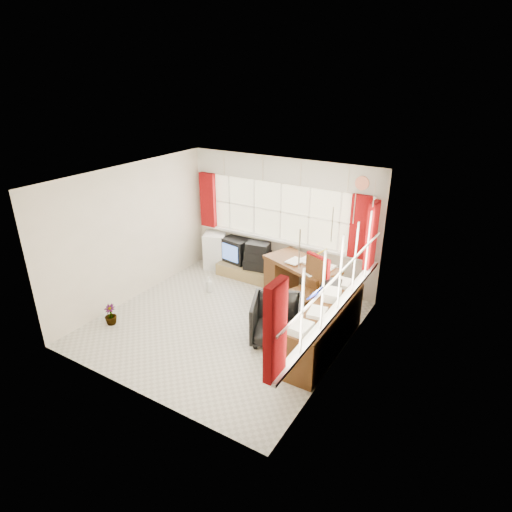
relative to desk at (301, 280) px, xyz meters
The scene contains 20 objects.
ground 1.62m from the desk, 120.27° to the right, with size 4.00×4.00×0.00m, color beige.
room_walls 1.88m from the desk, 120.27° to the right, with size 4.00×4.00×4.00m.
window_back 1.11m from the desk, 142.37° to the left, with size 3.70×0.12×3.60m.
window_right 1.84m from the desk, 49.10° to the right, with size 0.12×3.70×3.60m.
curtains 1.10m from the desk, 71.08° to the right, with size 3.83×3.83×1.15m.
overhead_cabinets 1.85m from the desk, 61.29° to the right, with size 3.98×3.98×0.48m.
desk is the anchor object (origin of this frame).
desk_lamp 0.76m from the desk, ahead, with size 0.16×0.14×0.38m.
task_chair 0.71m from the desk, 50.19° to the right, with size 0.66×0.67×1.20m.
office_chair 1.32m from the desk, 80.91° to the right, with size 0.77×0.79×0.72m, color black.
radiator 0.83m from the desk, 92.76° to the right, with size 0.42×0.21×0.61m.
credenza 1.48m from the desk, 50.32° to the right, with size 0.50×2.00×0.85m.
file_tray 1.05m from the desk, 36.44° to the right, with size 0.28×0.36×0.12m, color black.
tv_bench 1.42m from the desk, 164.10° to the left, with size 1.40×0.50×0.25m, color olive.
crt_tv 1.80m from the desk, 162.67° to the left, with size 0.64×0.60×0.51m.
hifi_stack 1.21m from the desk, 161.30° to the left, with size 0.59×0.43×0.56m.
mini_fridge 2.32m from the desk, 168.57° to the left, with size 0.60×0.60×0.77m.
spray_bottle_a 1.80m from the desk, 161.63° to the right, with size 0.13×0.13×0.33m, color silver.
spray_bottle_b 1.58m from the desk, behind, with size 0.08×0.08×0.18m, color #91D8C7.
flower_vase 3.38m from the desk, 135.91° to the right, with size 0.20×0.20×0.36m, color black.
Camera 1 is at (3.69, -5.05, 3.95)m, focal length 30.00 mm.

